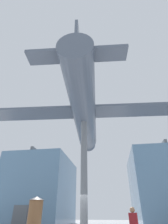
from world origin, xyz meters
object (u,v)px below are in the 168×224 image
support_pylon_central (84,172)px  suspended_airplane (84,114)px  visitor_person (134,224)px  info_kiosk (35,215)px

support_pylon_central → suspended_airplane: (-0.03, 0.31, 4.93)m
visitor_person → info_kiosk: 8.37m
support_pylon_central → visitor_person: size_ratio=4.56×
visitor_person → info_kiosk: bearing=-16.7°
visitor_person → suspended_airplane: bearing=-25.0°
suspended_airplane → info_kiosk: size_ratio=6.60×
support_pylon_central → visitor_person: 4.61m
suspended_airplane → info_kiosk: 8.84m
support_pylon_central → visitor_person: (2.82, -2.16, -2.94)m
support_pylon_central → visitor_person: bearing=-37.5°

